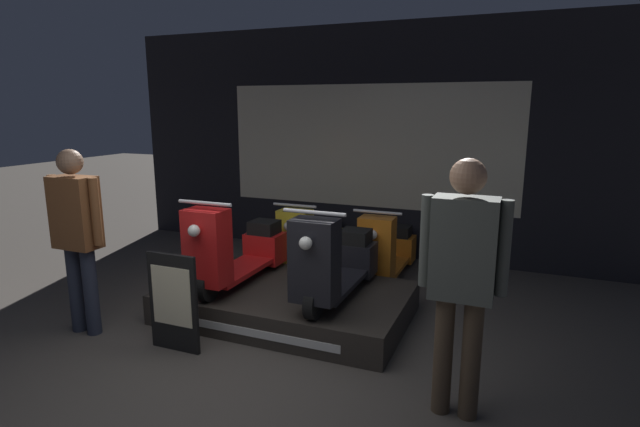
% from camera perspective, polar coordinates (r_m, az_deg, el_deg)
% --- Properties ---
extents(ground_plane, '(30.00, 30.00, 0.00)m').
position_cam_1_polar(ground_plane, '(4.05, -12.76, -19.41)').
color(ground_plane, '#423D38').
extents(shop_wall_back, '(7.51, 0.09, 3.20)m').
position_cam_1_polar(shop_wall_back, '(7.08, 5.47, 8.04)').
color(shop_wall_back, black).
rests_on(shop_wall_back, ground_plane).
extents(display_platform, '(2.41, 1.45, 0.30)m').
position_cam_1_polar(display_platform, '(5.16, -3.80, -10.08)').
color(display_platform, '#2D2823').
rests_on(display_platform, ground_plane).
extents(scooter_display_left, '(0.56, 1.52, 0.96)m').
position_cam_1_polar(scooter_display_left, '(5.18, -9.64, -4.15)').
color(scooter_display_left, black).
rests_on(scooter_display_left, display_platform).
extents(scooter_display_right, '(0.56, 1.52, 0.96)m').
position_cam_1_polar(scooter_display_right, '(4.72, 1.67, -5.61)').
color(scooter_display_right, black).
rests_on(scooter_display_right, display_platform).
extents(scooter_backrow_0, '(0.56, 1.52, 0.96)m').
position_cam_1_polar(scooter_backrow_0, '(6.53, -1.05, -3.27)').
color(scooter_backrow_0, black).
rests_on(scooter_backrow_0, ground_plane).
extents(scooter_backrow_1, '(0.56, 1.52, 0.96)m').
position_cam_1_polar(scooter_backrow_1, '(6.21, 7.68, -4.19)').
color(scooter_backrow_1, black).
rests_on(scooter_backrow_1, ground_plane).
extents(person_left_browsing, '(0.58, 0.23, 1.73)m').
position_cam_1_polar(person_left_browsing, '(5.05, -26.05, -1.44)').
color(person_left_browsing, '#232838').
rests_on(person_left_browsing, ground_plane).
extents(person_right_browsing, '(0.57, 0.23, 1.78)m').
position_cam_1_polar(person_right_browsing, '(3.41, 15.96, -6.17)').
color(person_right_browsing, '#473828').
rests_on(person_right_browsing, ground_plane).
extents(price_sign_board, '(0.49, 0.04, 0.88)m').
position_cam_1_polar(price_sign_board, '(4.55, -16.42, -9.71)').
color(price_sign_board, black).
rests_on(price_sign_board, ground_plane).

